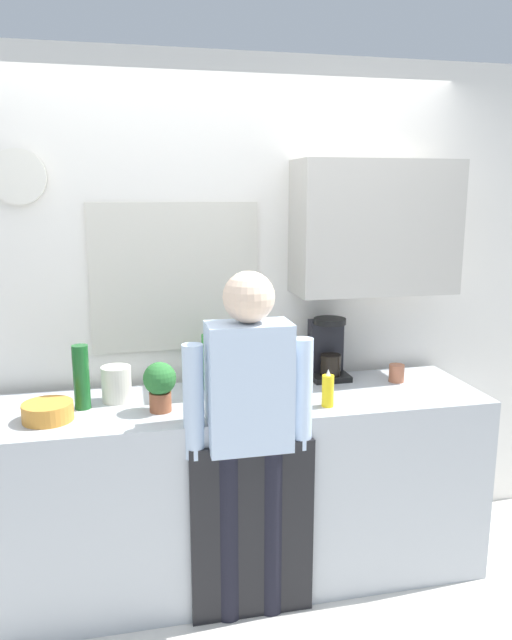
{
  "coord_description": "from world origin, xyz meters",
  "views": [
    {
      "loc": [
        -0.51,
        -2.42,
        1.91
      ],
      "look_at": [
        0.09,
        0.25,
        1.34
      ],
      "focal_mm": 33.89,
      "sensor_mm": 36.0,
      "label": 1
    }
  ],
  "objects_px": {
    "dish_soap": "(328,390)",
    "person_at_sink": "(249,420)",
    "coffee_maker": "(327,351)",
    "bottle_green_wine": "(81,377)",
    "mixing_bowl": "(48,412)",
    "cup_terracotta_mug": "(397,373)",
    "bottle_clear_soda": "(211,362)",
    "potted_plant": "(160,383)",
    "storage_canister": "(116,384)",
    "bottle_red_vinegar": "(234,386)"
  },
  "relations": [
    {
      "from": "coffee_maker",
      "to": "potted_plant",
      "type": "distance_m",
      "value": 0.97
    },
    {
      "from": "bottle_clear_soda",
      "to": "potted_plant",
      "type": "bearing_deg",
      "value": -134.48
    },
    {
      "from": "bottle_green_wine",
      "to": "bottle_red_vinegar",
      "type": "bearing_deg",
      "value": -13.46
    },
    {
      "from": "bottle_red_vinegar",
      "to": "potted_plant",
      "type": "xyz_separation_m",
      "value": [
        -0.33,
        0.05,
        0.02
      ]
    },
    {
      "from": "cup_terracotta_mug",
      "to": "mixing_bowl",
      "type": "height_order",
      "value": "cup_terracotta_mug"
    },
    {
      "from": "bottle_green_wine",
      "to": "cup_terracotta_mug",
      "type": "xyz_separation_m",
      "value": [
        1.59,
        0.06,
        -0.1
      ]
    },
    {
      "from": "bottle_clear_soda",
      "to": "bottle_red_vinegar",
      "type": "relative_size",
      "value": 1.27
    },
    {
      "from": "potted_plant",
      "to": "dish_soap",
      "type": "bearing_deg",
      "value": -7.89
    },
    {
      "from": "coffee_maker",
      "to": "cup_terracotta_mug",
      "type": "relative_size",
      "value": 3.59
    },
    {
      "from": "bottle_clear_soda",
      "to": "bottle_red_vinegar",
      "type": "height_order",
      "value": "bottle_clear_soda"
    },
    {
      "from": "cup_terracotta_mug",
      "to": "potted_plant",
      "type": "relative_size",
      "value": 0.4
    },
    {
      "from": "mixing_bowl",
      "to": "potted_plant",
      "type": "height_order",
      "value": "potted_plant"
    },
    {
      "from": "cup_terracotta_mug",
      "to": "dish_soap",
      "type": "relative_size",
      "value": 0.51
    },
    {
      "from": "coffee_maker",
      "to": "bottle_green_wine",
      "type": "distance_m",
      "value": 1.28
    },
    {
      "from": "bottle_green_wine",
      "to": "cup_terracotta_mug",
      "type": "distance_m",
      "value": 1.6
    },
    {
      "from": "bottle_red_vinegar",
      "to": "bottle_clear_soda",
      "type": "bearing_deg",
      "value": 100.4
    },
    {
      "from": "dish_soap",
      "to": "person_at_sink",
      "type": "relative_size",
      "value": 0.11
    },
    {
      "from": "mixing_bowl",
      "to": "person_at_sink",
      "type": "relative_size",
      "value": 0.14
    },
    {
      "from": "bottle_clear_soda",
      "to": "coffee_maker",
      "type": "bearing_deg",
      "value": 4.63
    },
    {
      "from": "bottle_red_vinegar",
      "to": "bottle_green_wine",
      "type": "xyz_separation_m",
      "value": [
        -0.68,
        0.16,
        0.04
      ]
    },
    {
      "from": "bottle_red_vinegar",
      "to": "mixing_bowl",
      "type": "distance_m",
      "value": 0.82
    },
    {
      "from": "bottle_green_wine",
      "to": "bottle_clear_soda",
      "type": "bearing_deg",
      "value": 14.68
    },
    {
      "from": "dish_soap",
      "to": "storage_canister",
      "type": "bearing_deg",
      "value": 163.24
    },
    {
      "from": "bottle_clear_soda",
      "to": "dish_soap",
      "type": "distance_m",
      "value": 0.63
    },
    {
      "from": "bottle_red_vinegar",
      "to": "bottle_green_wine",
      "type": "height_order",
      "value": "bottle_green_wine"
    },
    {
      "from": "mixing_bowl",
      "to": "dish_soap",
      "type": "distance_m",
      "value": 1.26
    },
    {
      "from": "mixing_bowl",
      "to": "person_at_sink",
      "type": "distance_m",
      "value": 0.88
    },
    {
      "from": "potted_plant",
      "to": "storage_canister",
      "type": "bearing_deg",
      "value": 136.73
    },
    {
      "from": "coffee_maker",
      "to": "storage_canister",
      "type": "distance_m",
      "value": 1.12
    },
    {
      "from": "mixing_bowl",
      "to": "dish_soap",
      "type": "height_order",
      "value": "dish_soap"
    },
    {
      "from": "coffee_maker",
      "to": "bottle_clear_soda",
      "type": "bearing_deg",
      "value": -175.37
    },
    {
      "from": "bottle_green_wine",
      "to": "dish_soap",
      "type": "height_order",
      "value": "bottle_green_wine"
    },
    {
      "from": "storage_canister",
      "to": "bottle_green_wine",
      "type": "bearing_deg",
      "value": -156.28
    },
    {
      "from": "bottle_clear_soda",
      "to": "potted_plant",
      "type": "relative_size",
      "value": 1.22
    },
    {
      "from": "potted_plant",
      "to": "person_at_sink",
      "type": "height_order",
      "value": "person_at_sink"
    },
    {
      "from": "mixing_bowl",
      "to": "person_at_sink",
      "type": "height_order",
      "value": "person_at_sink"
    },
    {
      "from": "bottle_clear_soda",
      "to": "bottle_red_vinegar",
      "type": "xyz_separation_m",
      "value": [
        0.06,
        -0.33,
        -0.03
      ]
    },
    {
      "from": "cup_terracotta_mug",
      "to": "person_at_sink",
      "type": "xyz_separation_m",
      "value": [
        -0.88,
        -0.39,
        -0.04
      ]
    },
    {
      "from": "bottle_clear_soda",
      "to": "potted_plant",
      "type": "xyz_separation_m",
      "value": [
        -0.27,
        -0.28,
        -0.01
      ]
    },
    {
      "from": "bottle_green_wine",
      "to": "mixing_bowl",
      "type": "relative_size",
      "value": 1.36
    },
    {
      "from": "mixing_bowl",
      "to": "dish_soap",
      "type": "bearing_deg",
      "value": -4.43
    },
    {
      "from": "coffee_maker",
      "to": "potted_plant",
      "type": "height_order",
      "value": "coffee_maker"
    },
    {
      "from": "potted_plant",
      "to": "cup_terracotta_mug",
      "type": "bearing_deg",
      "value": 7.95
    },
    {
      "from": "bottle_red_vinegar",
      "to": "potted_plant",
      "type": "bearing_deg",
      "value": 171.84
    },
    {
      "from": "storage_canister",
      "to": "person_at_sink",
      "type": "relative_size",
      "value": 0.11
    },
    {
      "from": "bottle_green_wine",
      "to": "dish_soap",
      "type": "bearing_deg",
      "value": -11.24
    },
    {
      "from": "bottle_green_wine",
      "to": "storage_canister",
      "type": "bearing_deg",
      "value": 23.72
    },
    {
      "from": "mixing_bowl",
      "to": "bottle_clear_soda",
      "type": "bearing_deg",
      "value": 20.63
    },
    {
      "from": "coffee_maker",
      "to": "mixing_bowl",
      "type": "height_order",
      "value": "coffee_maker"
    },
    {
      "from": "dish_soap",
      "to": "person_at_sink",
      "type": "height_order",
      "value": "person_at_sink"
    }
  ]
}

